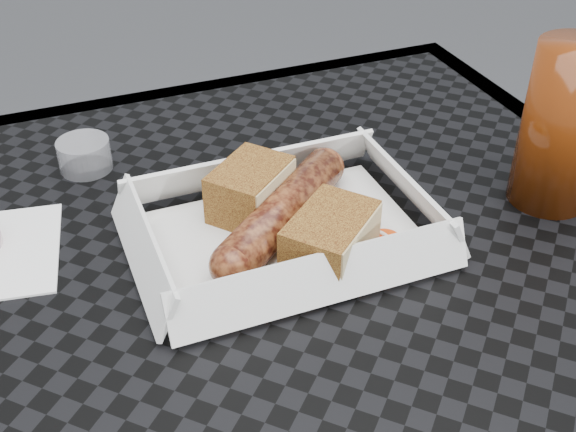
% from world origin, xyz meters
% --- Properties ---
extents(patio_table, '(0.80, 0.80, 0.74)m').
position_xyz_m(patio_table, '(0.00, 0.00, 0.67)').
color(patio_table, black).
rests_on(patio_table, ground).
extents(food_tray, '(0.22, 0.15, 0.00)m').
position_xyz_m(food_tray, '(0.06, 0.08, 0.75)').
color(food_tray, white).
rests_on(food_tray, patio_table).
extents(bratwurst, '(0.16, 0.14, 0.04)m').
position_xyz_m(bratwurst, '(0.06, 0.09, 0.77)').
color(bratwurst, brown).
rests_on(bratwurst, food_tray).
extents(bread_near, '(0.09, 0.08, 0.04)m').
position_xyz_m(bread_near, '(0.04, 0.12, 0.77)').
color(bread_near, olive).
rests_on(bread_near, food_tray).
extents(bread_far, '(0.09, 0.09, 0.04)m').
position_xyz_m(bread_far, '(0.08, 0.04, 0.77)').
color(bread_far, olive).
rests_on(bread_far, food_tray).
extents(veg_garnish, '(0.03, 0.03, 0.00)m').
position_xyz_m(veg_garnish, '(0.12, 0.03, 0.75)').
color(veg_garnish, '#EA400A').
rests_on(veg_garnish, food_tray).
extents(condiment_cup_empty, '(0.05, 0.05, 0.03)m').
position_xyz_m(condiment_cup_empty, '(-0.08, 0.25, 0.76)').
color(condiment_cup_empty, silver).
rests_on(condiment_cup_empty, patio_table).
extents(drink_glass, '(0.07, 0.07, 0.15)m').
position_xyz_m(drink_glass, '(0.30, 0.05, 0.82)').
color(drink_glass, '#561F07').
rests_on(drink_glass, patio_table).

